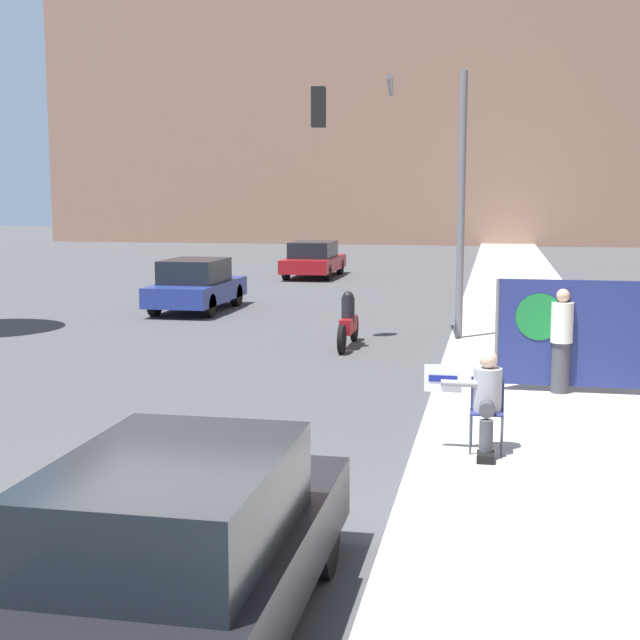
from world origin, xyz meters
TOP-DOWN VIEW (x-y plane):
  - ground_plane at (0.00, 0.00)m, footprint 160.00×160.00m
  - sidewalk_curb at (3.48, 15.00)m, footprint 3.37×90.00m
  - seated_protester at (2.66, 2.92)m, footprint 0.96×0.77m
  - jogger_on_sidewalk at (3.78, 6.49)m, footprint 0.34×0.34m
  - protest_banner at (3.93, 6.53)m, footprint 2.38×0.06m
  - traffic_light_pole at (0.83, 11.57)m, footprint 3.29×3.06m
  - parked_car_curbside at (0.59, -1.95)m, footprint 1.73×4.28m
  - car_on_road_nearest at (-5.49, 16.05)m, footprint 1.75×4.11m
  - car_on_road_midblock at (-4.36, 26.93)m, footprint 1.84×4.53m
  - motorcycle_on_road at (-0.32, 10.89)m, footprint 0.28×2.25m

SIDE VIEW (x-z plane):
  - ground_plane at x=0.00m, z-range 0.00..0.00m
  - sidewalk_curb at x=3.48m, z-range 0.00..0.15m
  - motorcycle_on_road at x=-0.32m, z-range -0.08..1.13m
  - car_on_road_midblock at x=-4.36m, z-range 0.00..1.42m
  - parked_car_curbside at x=0.59m, z-range 0.00..1.45m
  - car_on_road_nearest at x=-5.49m, z-range 0.00..1.46m
  - seated_protester at x=2.66m, z-range 0.20..1.44m
  - jogger_on_sidewalk at x=3.78m, z-range 0.16..1.80m
  - protest_banner at x=3.93m, z-range 0.20..1.98m
  - traffic_light_pole at x=0.83m, z-range 1.16..6.82m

